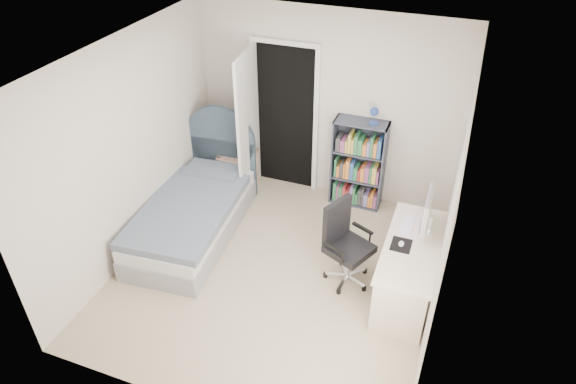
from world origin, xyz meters
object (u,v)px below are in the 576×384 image
(floor_lamp, at_px, (247,156))
(desk, at_px, (409,266))
(office_chair, at_px, (344,239))
(nightstand, at_px, (238,161))
(bed, at_px, (195,211))
(bookcase, at_px, (358,167))

(floor_lamp, distance_m, desk, 2.69)
(office_chair, bearing_deg, desk, 0.26)
(desk, bearing_deg, nightstand, 154.34)
(bed, distance_m, floor_lamp, 1.10)
(nightstand, relative_size, floor_lamp, 0.49)
(floor_lamp, xyz_separation_m, desk, (2.39, -1.21, -0.17))
(bookcase, distance_m, desk, 1.73)
(bookcase, bearing_deg, bed, -143.25)
(bed, distance_m, office_chair, 1.95)
(nightstand, height_order, bookcase, bookcase)
(bookcase, bearing_deg, office_chair, -81.82)
(bed, relative_size, desk, 1.55)
(nightstand, height_order, desk, desk)
(nightstand, distance_m, desk, 2.82)
(bookcase, relative_size, office_chair, 1.47)
(nightstand, xyz_separation_m, floor_lamp, (0.15, -0.01, 0.11))
(nightstand, distance_m, office_chair, 2.20)
(nightstand, relative_size, desk, 0.47)
(bookcase, bearing_deg, desk, -57.55)
(floor_lamp, bearing_deg, bed, -103.01)
(desk, distance_m, office_chair, 0.73)
(bed, xyz_separation_m, floor_lamp, (0.24, 1.04, 0.25))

